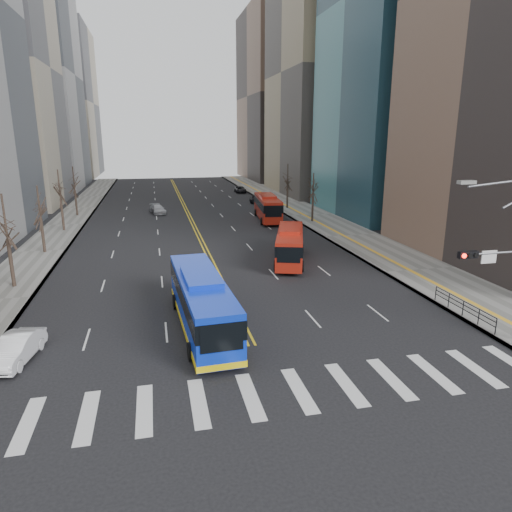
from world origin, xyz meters
TOP-DOWN VIEW (x-y plane):
  - ground at (0.00, 0.00)m, footprint 220.00×220.00m
  - sidewalk_right at (17.50, 45.00)m, footprint 7.00×130.00m
  - sidewalk_left at (-16.50, 45.00)m, footprint 5.00×130.00m
  - crosswalk at (0.00, 0.00)m, footprint 26.70×4.00m
  - centerline at (0.00, 55.00)m, footprint 0.55×100.00m
  - office_towers at (0.12, 68.51)m, footprint 83.00×134.00m
  - signal_mast at (13.77, 2.00)m, footprint 5.37×0.37m
  - pedestrian_railing at (14.30, 6.00)m, footprint 0.06×6.06m
  - street_trees at (-7.18, 34.55)m, footprint 35.20×47.20m
  - blue_bus at (-2.48, 7.99)m, footprint 3.26×12.23m
  - red_bus_near at (7.23, 21.56)m, footprint 5.37×10.33m
  - red_bus_far at (10.45, 42.93)m, footprint 3.77×11.29m
  - car_white at (-12.50, 6.00)m, footprint 2.30×4.51m
  - car_dark_mid at (12.50, 57.47)m, footprint 2.62×4.88m
  - car_silver at (-4.44, 51.72)m, footprint 2.68×4.76m
  - car_dark_far at (12.50, 74.01)m, footprint 2.30×4.62m

SIDE VIEW (x-z plane):
  - ground at x=0.00m, z-range 0.00..0.00m
  - crosswalk at x=0.00m, z-range 0.00..0.01m
  - centerline at x=0.00m, z-range 0.00..0.01m
  - sidewalk_right at x=17.50m, z-range 0.00..0.15m
  - sidewalk_left at x=-16.50m, z-range 0.00..0.15m
  - car_dark_far at x=12.50m, z-range 0.00..1.26m
  - car_silver at x=-4.44m, z-range 0.00..1.30m
  - car_white at x=-12.50m, z-range 0.00..1.42m
  - car_dark_mid at x=12.50m, z-range 0.00..1.58m
  - pedestrian_railing at x=14.30m, z-range 0.31..1.33m
  - red_bus_near at x=7.23m, z-range 0.19..3.42m
  - blue_bus at x=-2.48m, z-range 0.09..3.61m
  - red_bus_far at x=10.45m, z-range 0.20..3.72m
  - signal_mast at x=13.77m, z-range 0.16..9.55m
  - street_trees at x=-7.18m, z-range 1.07..8.67m
  - office_towers at x=0.12m, z-range -5.08..52.92m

